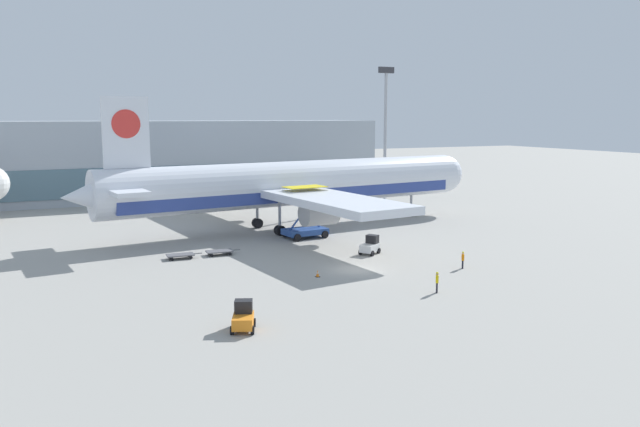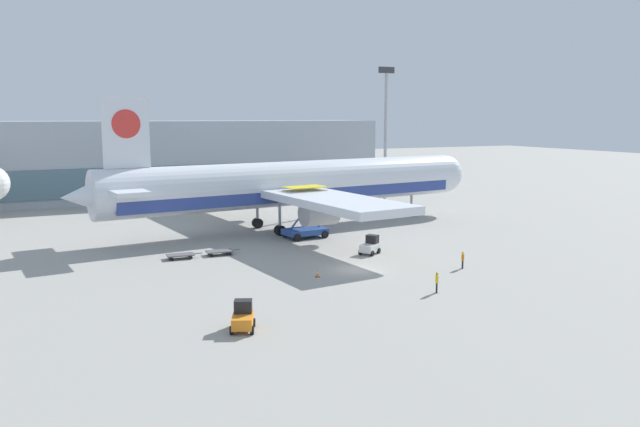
% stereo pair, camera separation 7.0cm
% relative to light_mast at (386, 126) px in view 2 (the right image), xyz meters
% --- Properties ---
extents(ground_plane, '(400.00, 400.00, 0.00)m').
position_rel_light_mast_xyz_m(ground_plane, '(-26.54, -38.40, -13.27)').
color(ground_plane, '#9E9B93').
extents(terminal_building, '(90.00, 18.20, 14.00)m').
position_rel_light_mast_xyz_m(terminal_building, '(-35.84, 27.89, -6.29)').
color(terminal_building, '#9EA8B2').
rests_on(terminal_building, ground_plane).
extents(light_mast, '(2.80, 0.50, 22.89)m').
position_rel_light_mast_xyz_m(light_mast, '(0.00, 0.00, 0.00)').
color(light_mast, '#9EA0A5').
rests_on(light_mast, ground_plane).
extents(airplane_main, '(58.00, 48.59, 17.00)m').
position_rel_light_mast_xyz_m(airplane_main, '(-23.64, -15.19, -7.44)').
color(airplane_main, silver).
rests_on(airplane_main, ground_plane).
extents(scissor_lift_loader, '(5.50, 3.86, 6.34)m').
position_rel_light_mast_xyz_m(scissor_lift_loader, '(-24.37, -21.38, -10.92)').
color(scissor_lift_loader, '#284C99').
rests_on(scissor_lift_loader, ground_plane).
extents(baggage_tug_foreground, '(2.81, 2.59, 2.00)m').
position_rel_light_mast_xyz_m(baggage_tug_foreground, '(-21.69, -32.81, -12.40)').
color(baggage_tug_foreground, silver).
rests_on(baggage_tug_foreground, ground_plane).
extents(baggage_tug_mid, '(2.37, 2.79, 2.00)m').
position_rel_light_mast_xyz_m(baggage_tug_mid, '(-42.00, -50.22, -12.40)').
color(baggage_tug_mid, orange).
rests_on(baggage_tug_mid, ground_plane).
extents(baggage_dolly_lead, '(3.74, 1.67, 0.48)m').
position_rel_light_mast_xyz_m(baggage_dolly_lead, '(-40.90, -26.32, -12.89)').
color(baggage_dolly_lead, '#56565B').
rests_on(baggage_dolly_lead, ground_plane).
extents(baggage_dolly_second, '(3.74, 1.67, 0.48)m').
position_rel_light_mast_xyz_m(baggage_dolly_second, '(-36.68, -26.36, -12.89)').
color(baggage_dolly_second, '#56565B').
rests_on(baggage_dolly_second, ground_plane).
extents(ground_crew_near, '(0.37, 0.50, 1.71)m').
position_rel_light_mast_xyz_m(ground_crew_near, '(-16.85, -42.49, -12.27)').
color(ground_crew_near, black).
rests_on(ground_crew_near, ground_plane).
extents(ground_crew_far, '(0.38, 0.50, 1.82)m').
position_rel_light_mast_xyz_m(ground_crew_far, '(-24.25, -48.44, -12.20)').
color(ground_crew_far, black).
rests_on(ground_crew_far, ground_plane).
extents(traffic_cone_near, '(0.40, 0.40, 0.66)m').
position_rel_light_mast_xyz_m(traffic_cone_near, '(-31.11, -39.31, -12.95)').
color(traffic_cone_near, black).
rests_on(traffic_cone_near, ground_plane).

